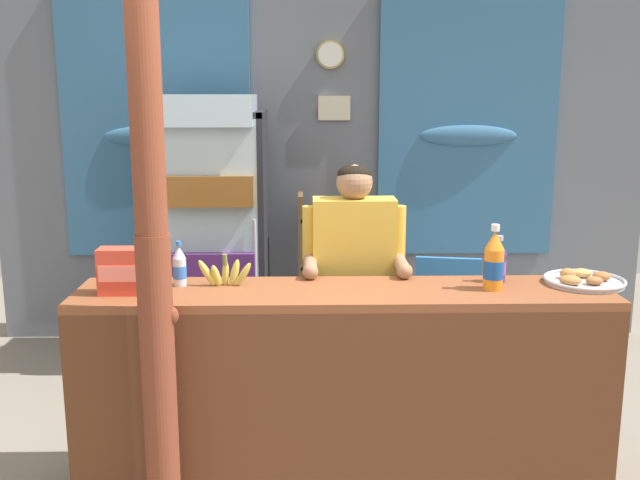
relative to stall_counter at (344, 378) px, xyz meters
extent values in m
plane|color=gray|center=(-0.05, 0.69, -0.59)|extent=(7.02, 7.02, 0.00)
cube|color=slate|center=(-0.05, 2.37, 0.75)|extent=(4.98, 0.12, 2.69)
cube|color=teal|center=(-1.28, 2.28, 1.09)|extent=(1.40, 0.04, 2.01)
ellipsoid|color=teal|center=(-1.28, 2.26, 0.99)|extent=(0.77, 0.10, 0.16)
cube|color=teal|center=(1.05, 2.28, 1.09)|extent=(1.34, 0.04, 2.01)
ellipsoid|color=teal|center=(1.05, 2.26, 0.99)|extent=(0.74, 0.10, 0.16)
cylinder|color=tan|center=(0.01, 2.29, 1.58)|extent=(0.21, 0.03, 0.21)
cylinder|color=white|center=(0.01, 2.27, 1.58)|extent=(0.18, 0.01, 0.18)
cube|color=beige|center=(0.04, 2.29, 1.19)|extent=(0.24, 0.02, 0.18)
cube|color=brown|center=(0.00, 0.10, 0.38)|extent=(2.53, 0.50, 0.04)
cube|color=brown|center=(0.00, -0.13, -0.12)|extent=(2.53, 0.04, 0.95)
cube|color=brown|center=(-1.22, 0.10, -0.12)|extent=(0.08, 0.45, 0.95)
cube|color=brown|center=(1.22, 0.10, -0.12)|extent=(0.08, 0.45, 0.95)
cylinder|color=brown|center=(-0.82, -0.24, 0.07)|extent=(0.15, 0.15, 1.33)
cylinder|color=brown|center=(-0.82, -0.24, 1.41)|extent=(0.14, 0.14, 1.33)
ellipsoid|color=brown|center=(-0.75, -0.24, 0.39)|extent=(0.06, 0.05, 0.08)
cube|color=#232328|center=(-0.85, 2.12, 0.29)|extent=(0.79, 0.04, 1.78)
cube|color=#232328|center=(-1.22, 1.81, 0.29)|extent=(0.04, 0.66, 1.78)
cube|color=#232328|center=(-0.47, 1.81, 0.29)|extent=(0.04, 0.66, 1.78)
cube|color=#232328|center=(-0.85, 1.81, 1.16)|extent=(0.79, 0.66, 0.04)
cube|color=#232328|center=(-0.85, 1.81, -0.55)|extent=(0.79, 0.66, 0.08)
cube|color=silver|center=(-0.85, 1.50, 0.34)|extent=(0.73, 0.02, 1.62)
cylinder|color=#B7B7BC|center=(-0.51, 1.46, 0.29)|extent=(0.02, 0.02, 0.40)
cube|color=silver|center=(-0.85, 1.81, 0.07)|extent=(0.71, 0.58, 0.02)
cube|color=#56286B|center=(-0.85, 1.68, 0.18)|extent=(0.67, 0.54, 0.20)
cube|color=silver|center=(-0.85, 1.81, 0.57)|extent=(0.71, 0.58, 0.02)
cube|color=brown|center=(-0.85, 1.68, 0.68)|extent=(0.67, 0.54, 0.20)
cube|color=silver|center=(-0.85, 1.81, 1.08)|extent=(0.71, 0.58, 0.02)
cube|color=silver|center=(-0.85, 1.68, 1.19)|extent=(0.67, 0.54, 0.20)
cube|color=brown|center=(-0.21, 2.03, -0.01)|extent=(0.04, 0.28, 1.17)
cube|color=brown|center=(0.23, 2.03, -0.01)|extent=(0.04, 0.28, 1.17)
cube|color=brown|center=(0.01, 2.03, 0.40)|extent=(0.44, 0.28, 0.02)
cylinder|color=black|center=(-0.06, 2.03, 0.48)|extent=(0.06, 0.06, 0.13)
cylinder|color=black|center=(0.08, 2.03, 0.48)|extent=(0.07, 0.07, 0.13)
cube|color=brown|center=(0.01, 2.03, 0.05)|extent=(0.44, 0.28, 0.02)
cylinder|color=black|center=(-0.06, 2.03, 0.12)|extent=(0.06, 0.06, 0.11)
cylinder|color=orange|center=(0.08, 2.03, 0.14)|extent=(0.06, 0.06, 0.16)
cube|color=brown|center=(0.01, 2.03, -0.30)|extent=(0.44, 0.28, 0.02)
cylinder|color=silver|center=(-0.06, 2.03, -0.23)|extent=(0.05, 0.05, 0.12)
cylinder|color=#56286B|center=(0.08, 2.03, -0.22)|extent=(0.06, 0.06, 0.13)
cube|color=#3884D6|center=(0.78, 1.52, -0.15)|extent=(0.51, 0.51, 0.04)
cube|color=#3884D6|center=(0.74, 1.32, 0.07)|extent=(0.42, 0.12, 0.40)
cylinder|color=#3884D6|center=(1.00, 1.67, -0.37)|extent=(0.04, 0.04, 0.44)
cylinder|color=#3884D6|center=(0.63, 1.74, -0.37)|extent=(0.04, 0.04, 0.44)
cylinder|color=#3884D6|center=(0.93, 1.30, -0.37)|extent=(0.04, 0.04, 0.44)
cylinder|color=#3884D6|center=(0.56, 1.37, -0.37)|extent=(0.04, 0.04, 0.44)
cube|color=#3884D6|center=(0.98, 1.48, -0.03)|extent=(0.11, 0.40, 0.03)
cube|color=#3884D6|center=(0.58, 1.56, -0.03)|extent=(0.11, 0.40, 0.03)
cylinder|color=#28282D|center=(-0.01, 0.57, -0.19)|extent=(0.11, 0.11, 0.82)
cylinder|color=#28282D|center=(0.17, 0.57, -0.19)|extent=(0.11, 0.11, 0.82)
cube|color=gold|center=(0.08, 0.57, 0.49)|extent=(0.44, 0.20, 0.54)
sphere|color=#997051|center=(0.08, 0.57, 0.85)|extent=(0.19, 0.19, 0.19)
ellipsoid|color=black|center=(0.08, 0.58, 0.89)|extent=(0.18, 0.18, 0.10)
cylinder|color=gold|center=(-0.16, 0.57, 0.58)|extent=(0.08, 0.08, 0.28)
cylinder|color=#997051|center=(-0.16, 0.42, 0.44)|extent=(0.07, 0.26, 0.07)
sphere|color=#997051|center=(-0.16, 0.29, 0.44)|extent=(0.08, 0.08, 0.08)
cylinder|color=gold|center=(0.31, 0.57, 0.58)|extent=(0.08, 0.08, 0.28)
cylinder|color=#997051|center=(0.31, 0.42, 0.44)|extent=(0.07, 0.26, 0.07)
sphere|color=#997051|center=(0.31, 0.29, 0.44)|extent=(0.08, 0.08, 0.08)
cylinder|color=orange|center=(0.70, 0.09, 0.50)|extent=(0.09, 0.09, 0.19)
cone|color=orange|center=(0.70, 0.09, 0.64)|extent=(0.09, 0.09, 0.09)
cylinder|color=white|center=(0.70, 0.09, 0.70)|extent=(0.04, 0.04, 0.03)
cylinder|color=#194C99|center=(0.70, 0.09, 0.50)|extent=(0.09, 0.09, 0.09)
cylinder|color=#56286B|center=(0.77, 0.23, 0.47)|extent=(0.07, 0.07, 0.14)
cone|color=#56286B|center=(0.77, 0.23, 0.58)|extent=(0.07, 0.07, 0.06)
cylinder|color=silver|center=(0.77, 0.23, 0.62)|extent=(0.03, 0.03, 0.02)
cylinder|color=purple|center=(0.77, 0.23, 0.47)|extent=(0.07, 0.07, 0.06)
cylinder|color=black|center=(-0.93, 0.25, 0.47)|extent=(0.07, 0.07, 0.13)
cone|color=black|center=(-0.93, 0.25, 0.56)|extent=(0.07, 0.07, 0.06)
cylinder|color=red|center=(-0.93, 0.25, 0.60)|extent=(0.03, 0.03, 0.02)
cylinder|color=red|center=(-0.93, 0.25, 0.47)|extent=(0.08, 0.08, 0.06)
cylinder|color=silver|center=(-0.78, 0.19, 0.47)|extent=(0.06, 0.06, 0.14)
cone|color=silver|center=(-0.78, 0.19, 0.57)|extent=(0.06, 0.06, 0.06)
cylinder|color=blue|center=(-0.78, 0.19, 0.61)|extent=(0.03, 0.03, 0.02)
cylinder|color=blue|center=(-0.78, 0.19, 0.47)|extent=(0.07, 0.07, 0.06)
cube|color=#E5422D|center=(-1.02, 0.06, 0.51)|extent=(0.22, 0.11, 0.21)
cube|color=#FF826D|center=(-1.02, 0.00, 0.51)|extent=(0.19, 0.00, 0.07)
cylinder|color=#BCBCC1|center=(1.17, 0.18, 0.41)|extent=(0.37, 0.37, 0.02)
torus|color=#BCBCC1|center=(1.17, 0.18, 0.42)|extent=(0.39, 0.39, 0.02)
ellipsoid|color=#A36638|center=(1.26, 0.18, 0.44)|extent=(0.09, 0.08, 0.05)
ellipsoid|color=tan|center=(1.18, 0.24, 0.44)|extent=(0.10, 0.08, 0.04)
ellipsoid|color=#B2753D|center=(1.11, 0.22, 0.44)|extent=(0.08, 0.07, 0.05)
ellipsoid|color=#B2753D|center=(1.08, 0.11, 0.44)|extent=(0.10, 0.09, 0.05)
ellipsoid|color=#A36638|center=(1.19, 0.10, 0.44)|extent=(0.08, 0.07, 0.04)
ellipsoid|color=#CCC14C|center=(-0.65, 0.18, 0.47)|extent=(0.11, 0.04, 0.14)
ellipsoid|color=#CCC14C|center=(-0.61, 0.18, 0.45)|extent=(0.07, 0.04, 0.12)
ellipsoid|color=#CCC14C|center=(-0.56, 0.19, 0.46)|extent=(0.04, 0.04, 0.13)
ellipsoid|color=#CCC14C|center=(-0.52, 0.19, 0.46)|extent=(0.07, 0.04, 0.14)
ellipsoid|color=#CCC14C|center=(-0.48, 0.18, 0.46)|extent=(0.09, 0.03, 0.13)
cylinder|color=olive|center=(-0.56, 0.18, 0.53)|extent=(0.02, 0.02, 0.05)
camera|label=1|loc=(-0.18, -3.19, 1.33)|focal=40.70mm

